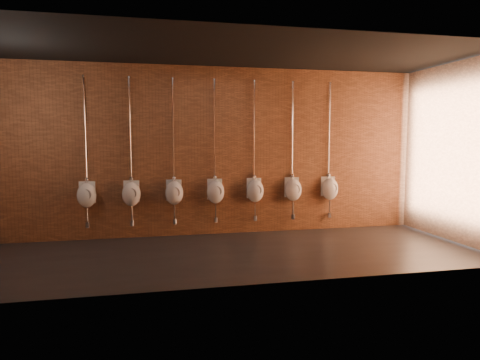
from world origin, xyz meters
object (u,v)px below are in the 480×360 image
at_px(urinal_4, 255,190).
at_px(urinal_3, 215,191).
at_px(urinal_1, 131,193).
at_px(urinal_5, 293,189).
at_px(urinal_2, 174,192).
at_px(urinal_6, 330,188).
at_px(urinal_0, 87,194).

bearing_deg(urinal_4, urinal_3, 180.00).
distance_m(urinal_1, urinal_5, 3.11).
distance_m(urinal_2, urinal_6, 3.11).
bearing_deg(urinal_3, urinal_5, 0.00).
bearing_deg(urinal_3, urinal_4, 0.00).
bearing_deg(urinal_6, urinal_1, 180.00).
xyz_separation_m(urinal_0, urinal_5, (3.89, 0.00, 0.00)).
xyz_separation_m(urinal_3, urinal_5, (1.55, 0.00, 0.00)).
bearing_deg(urinal_6, urinal_5, 180.00).
height_order(urinal_0, urinal_6, same).
distance_m(urinal_0, urinal_1, 0.78).
xyz_separation_m(urinal_0, urinal_1, (0.78, 0.00, 0.00)).
bearing_deg(urinal_6, urinal_0, 180.00).
xyz_separation_m(urinal_0, urinal_4, (3.11, 0.00, 0.00)).
xyz_separation_m(urinal_2, urinal_6, (3.11, 0.00, 0.00)).
bearing_deg(urinal_2, urinal_3, 0.00).
height_order(urinal_5, urinal_6, same).
bearing_deg(urinal_3, urinal_6, 0.00).
bearing_deg(urinal_4, urinal_2, 180.00).
bearing_deg(urinal_3, urinal_0, 180.00).
relative_size(urinal_0, urinal_6, 1.00).
bearing_deg(urinal_5, urinal_2, 180.00).
height_order(urinal_0, urinal_4, same).
bearing_deg(urinal_5, urinal_0, 180.00).
xyz_separation_m(urinal_1, urinal_4, (2.33, 0.00, 0.00)).
relative_size(urinal_3, urinal_5, 1.00).
relative_size(urinal_3, urinal_4, 1.00).
bearing_deg(urinal_5, urinal_4, 180.00).
xyz_separation_m(urinal_1, urinal_3, (1.55, 0.00, 0.00)).
height_order(urinal_3, urinal_4, same).
relative_size(urinal_2, urinal_4, 1.00).
relative_size(urinal_1, urinal_6, 1.00).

